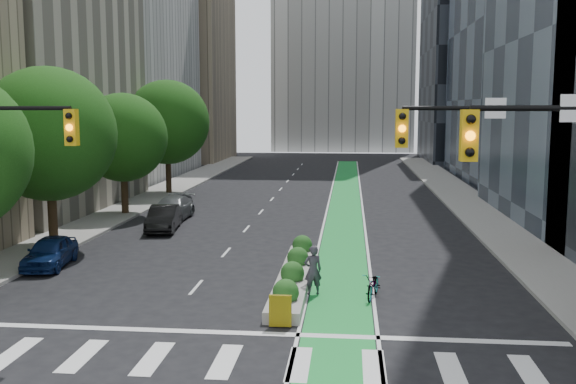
% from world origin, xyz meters
% --- Properties ---
extents(ground, '(160.00, 160.00, 0.00)m').
position_xyz_m(ground, '(0.00, 0.00, 0.00)').
color(ground, black).
rests_on(ground, ground).
extents(sidewalk_left, '(3.60, 90.00, 0.15)m').
position_xyz_m(sidewalk_left, '(-11.80, 25.00, 0.07)').
color(sidewalk_left, gray).
rests_on(sidewalk_left, ground).
extents(sidewalk_right, '(3.60, 90.00, 0.15)m').
position_xyz_m(sidewalk_right, '(11.80, 25.00, 0.07)').
color(sidewalk_right, gray).
rests_on(sidewalk_right, ground).
extents(bike_lane_paint, '(2.20, 70.00, 0.01)m').
position_xyz_m(bike_lane_paint, '(3.00, 30.00, 0.01)').
color(bike_lane_paint, green).
rests_on(bike_lane_paint, ground).
extents(building_tan_far, '(14.00, 16.00, 26.00)m').
position_xyz_m(building_tan_far, '(-20.00, 66.00, 13.00)').
color(building_tan_far, tan).
rests_on(building_tan_far, ground).
extents(building_dark_end, '(14.00, 18.00, 28.00)m').
position_xyz_m(building_dark_end, '(20.00, 68.00, 14.00)').
color(building_dark_end, black).
rests_on(building_dark_end, ground).
extents(tree_mid, '(6.40, 6.40, 8.78)m').
position_xyz_m(tree_mid, '(-11.00, 12.00, 5.57)').
color(tree_mid, black).
rests_on(tree_mid, ground).
extents(tree_midfar, '(5.60, 5.60, 7.76)m').
position_xyz_m(tree_midfar, '(-11.00, 22.00, 4.95)').
color(tree_midfar, black).
rests_on(tree_midfar, ground).
extents(tree_far, '(6.60, 6.60, 9.00)m').
position_xyz_m(tree_far, '(-11.00, 32.00, 5.69)').
color(tree_far, black).
rests_on(tree_far, ground).
extents(signal_right, '(5.82, 0.51, 7.20)m').
position_xyz_m(signal_right, '(8.67, 0.47, 4.80)').
color(signal_right, black).
rests_on(signal_right, ground).
extents(median_planter, '(1.20, 10.26, 1.10)m').
position_xyz_m(median_planter, '(1.20, 7.04, 0.37)').
color(median_planter, gray).
rests_on(median_planter, ground).
extents(bicycle, '(1.01, 1.91, 0.95)m').
position_xyz_m(bicycle, '(4.20, 5.28, 0.48)').
color(bicycle, gray).
rests_on(bicycle, ground).
extents(cyclist, '(0.78, 0.64, 1.84)m').
position_xyz_m(cyclist, '(2.00, 5.48, 0.92)').
color(cyclist, '#343039').
rests_on(cyclist, ground).
extents(parked_car_left_near, '(2.04, 4.06, 1.33)m').
position_xyz_m(parked_car_left_near, '(-9.50, 8.52, 0.66)').
color(parked_car_left_near, navy).
rests_on(parked_car_left_near, ground).
extents(parked_car_left_mid, '(2.04, 4.43, 1.41)m').
position_xyz_m(parked_car_left_mid, '(-7.00, 17.02, 0.70)').
color(parked_car_left_mid, black).
rests_on(parked_car_left_mid, ground).
extents(parked_car_left_far, '(2.00, 4.85, 1.40)m').
position_xyz_m(parked_car_left_far, '(-7.48, 20.44, 0.70)').
color(parked_car_left_far, '#595D5E').
rests_on(parked_car_left_far, ground).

